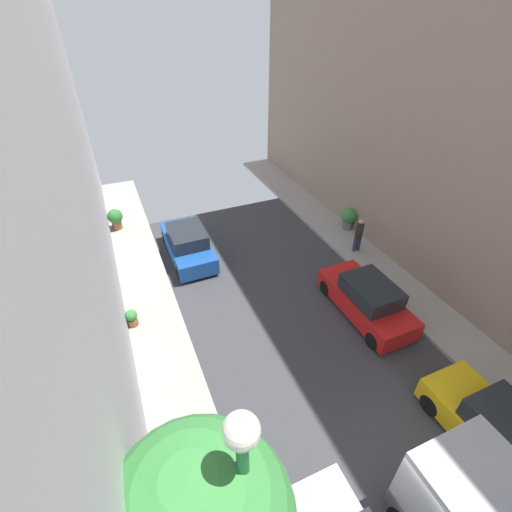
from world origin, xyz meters
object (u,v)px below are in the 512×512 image
Objects in this scene: potted_plant_5 at (348,217)px; lamp_post at (245,506)px; parked_car_right_3 at (367,299)px; potted_plant_3 at (115,218)px; parked_car_right_2 at (503,436)px; pedestrian at (359,234)px; potted_plant_1 at (132,318)px; parked_car_left_3 at (188,244)px.

potted_plant_5 is 15.64m from lamp_post.
parked_car_right_3 is 3.76× the size of potted_plant_3.
lamp_post is at bearing -86.46° from potted_plant_3.
parked_car_right_2 is 1.00× the size of parked_car_right_3.
pedestrian is at bearing 58.68° from parked_car_right_3.
potted_plant_1 is 7.50m from potted_plant_3.
potted_plant_5 is 0.18× the size of lamp_post.
lamp_post is at bearing -132.40° from potted_plant_5.
parked_car_left_3 is 8.44m from parked_car_right_3.
pedestrian reaches higher than parked_car_left_3.
parked_car_right_2 is 3.71× the size of potted_plant_5.
lamp_post is at bearing -82.06° from potted_plant_1.
pedestrian is 1.52× the size of potted_plant_5.
lamp_post is at bearing -135.42° from pedestrian.
parked_car_left_3 is at bearing 113.77° from parked_car_right_2.
parked_car_left_3 is 5.94× the size of potted_plant_1.
parked_car_left_3 is at bearing 81.18° from lamp_post.
potted_plant_3 is (-10.47, 6.71, -0.29)m from pedestrian.
potted_plant_5 is at bearing 67.30° from pedestrian.
parked_car_left_3 is 4.78m from potted_plant_3.
parked_car_right_3 is at bearing 38.28° from lamp_post.
potted_plant_3 is (-2.89, 3.81, 0.06)m from parked_car_left_3.
parked_car_right_3 is 8.95m from potted_plant_1.
parked_car_right_2 is at bearing -104.80° from potted_plant_5.
parked_car_right_3 is at bearing -50.19° from parked_car_left_3.
parked_car_left_3 reaches higher than potted_plant_5.
potted_plant_5 is at bearing -23.00° from potted_plant_3.
potted_plant_5 is at bearing 47.60° from lamp_post.
parked_car_right_2 is at bearing -103.10° from pedestrian.
parked_car_right_2 reaches higher than potted_plant_1.
potted_plant_3 is at bearing 147.35° from pedestrian.
parked_car_left_3 and parked_car_right_3 have the same top height.
pedestrian is 12.44m from potted_plant_3.
parked_car_right_2 is 18.09m from potted_plant_3.
parked_car_right_2 is (5.40, -12.26, 0.00)m from parked_car_left_3.
parked_car_right_2 is at bearing -0.18° from lamp_post.
parked_car_right_3 is 3.71× the size of potted_plant_5.
parked_car_left_3 is at bearing 49.93° from potted_plant_1.
potted_plant_3 reaches higher than potted_plant_1.
parked_car_left_3 is 12.89m from lamp_post.
potted_plant_1 is at bearing -166.76° from potted_plant_5.
potted_plant_5 is (0.80, 1.92, -0.28)m from pedestrian.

